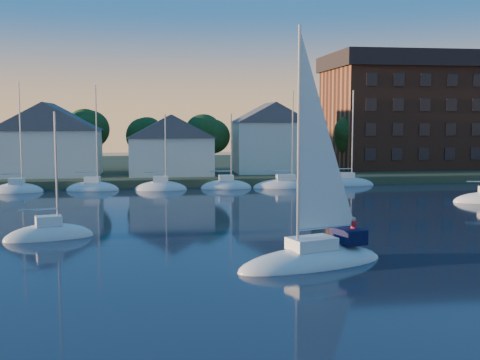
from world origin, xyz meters
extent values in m
plane|color=black|center=(0.00, 0.00, 0.00)|extent=(260.00, 260.00, 0.00)
cube|color=#373F25|center=(0.00, 75.00, 0.00)|extent=(160.00, 50.00, 2.00)
cube|color=brown|center=(0.00, 52.00, 0.00)|extent=(120.00, 3.00, 1.00)
cube|color=beige|center=(-22.00, 58.00, 4.00)|extent=(13.00, 9.00, 6.00)
cube|color=beige|center=(-6.00, 57.00, 3.50)|extent=(11.00, 8.00, 5.00)
cube|color=beige|center=(8.00, 59.00, 4.50)|extent=(10.00, 8.00, 7.00)
cube|color=brown|center=(34.00, 65.00, 8.50)|extent=(30.00, 16.00, 15.00)
cube|color=black|center=(34.00, 65.00, 17.20)|extent=(31.00, 17.00, 2.40)
cylinder|color=#342618|center=(-26.00, 63.00, 2.75)|extent=(0.50, 0.50, 3.50)
sphere|color=#143312|center=(-26.00, 63.00, 7.20)|extent=(5.40, 5.40, 5.40)
cylinder|color=#342618|center=(-18.00, 63.00, 2.75)|extent=(0.50, 0.50, 3.50)
sphere|color=#143312|center=(-18.00, 63.00, 7.20)|extent=(5.40, 5.40, 5.40)
cylinder|color=#342618|center=(-10.00, 63.00, 2.75)|extent=(0.50, 0.50, 3.50)
sphere|color=#143312|center=(-10.00, 63.00, 7.20)|extent=(5.40, 5.40, 5.40)
cylinder|color=#342618|center=(-2.00, 63.00, 2.75)|extent=(0.50, 0.50, 3.50)
sphere|color=#143312|center=(-2.00, 63.00, 7.20)|extent=(5.40, 5.40, 5.40)
cylinder|color=#342618|center=(6.00, 63.00, 2.75)|extent=(0.50, 0.50, 3.50)
sphere|color=#143312|center=(6.00, 63.00, 7.20)|extent=(5.40, 5.40, 5.40)
cylinder|color=#342618|center=(14.00, 63.00, 2.75)|extent=(0.50, 0.50, 3.50)
sphere|color=#143312|center=(14.00, 63.00, 7.20)|extent=(5.40, 5.40, 5.40)
cylinder|color=#342618|center=(22.00, 63.00, 2.75)|extent=(0.50, 0.50, 3.50)
sphere|color=#143312|center=(22.00, 63.00, 7.20)|extent=(5.40, 5.40, 5.40)
cylinder|color=#342618|center=(30.00, 63.00, 2.75)|extent=(0.50, 0.50, 3.50)
sphere|color=#143312|center=(30.00, 63.00, 7.20)|extent=(5.40, 5.40, 5.40)
cylinder|color=#342618|center=(38.00, 63.00, 2.75)|extent=(0.50, 0.50, 3.50)
sphere|color=#143312|center=(38.00, 63.00, 7.20)|extent=(5.40, 5.40, 5.40)
ellipsoid|color=silver|center=(-24.00, 49.00, 0.00)|extent=(7.50, 2.40, 2.20)
cube|color=white|center=(-24.00, 49.00, 1.30)|extent=(2.10, 1.32, 0.70)
cylinder|color=#A5A8AD|center=(-23.25, 49.00, 5.95)|extent=(0.16, 0.16, 10.00)
cylinder|color=#A5A8AD|center=(-24.82, 49.00, 2.15)|extent=(3.15, 0.12, 0.12)
ellipsoid|color=silver|center=(-16.00, 49.00, 0.00)|extent=(7.50, 2.40, 2.20)
cube|color=white|center=(-16.00, 49.00, 1.30)|extent=(2.10, 1.32, 0.70)
cylinder|color=#A5A8AD|center=(-15.25, 49.00, 5.95)|extent=(0.16, 0.16, 10.00)
cylinder|color=#A5A8AD|center=(-16.82, 49.00, 2.15)|extent=(3.15, 0.12, 0.12)
ellipsoid|color=silver|center=(-8.00, 49.00, 0.00)|extent=(7.50, 2.40, 2.20)
cube|color=white|center=(-8.00, 49.00, 1.30)|extent=(2.10, 1.32, 0.70)
cylinder|color=#A5A8AD|center=(-7.25, 49.00, 5.95)|extent=(0.16, 0.16, 10.00)
cylinder|color=#A5A8AD|center=(-8.82, 49.00, 2.15)|extent=(3.15, 0.12, 0.12)
ellipsoid|color=silver|center=(0.00, 49.00, 0.00)|extent=(7.50, 2.40, 2.20)
cube|color=white|center=(0.00, 49.00, 1.30)|extent=(2.10, 1.32, 0.70)
cylinder|color=#A5A8AD|center=(0.75, 49.00, 5.95)|extent=(0.16, 0.16, 10.00)
cylinder|color=#A5A8AD|center=(-0.82, 49.00, 2.15)|extent=(3.15, 0.12, 0.12)
ellipsoid|color=silver|center=(8.00, 49.00, 0.00)|extent=(7.50, 2.40, 2.20)
cube|color=white|center=(8.00, 49.00, 1.30)|extent=(2.10, 1.32, 0.70)
cylinder|color=#A5A8AD|center=(8.75, 49.00, 5.95)|extent=(0.16, 0.16, 10.00)
cylinder|color=#A5A8AD|center=(7.17, 49.00, 2.15)|extent=(3.15, 0.12, 0.12)
ellipsoid|color=silver|center=(16.00, 49.00, 0.00)|extent=(7.50, 2.40, 2.20)
cube|color=white|center=(16.00, 49.00, 1.30)|extent=(2.10, 1.32, 0.70)
cylinder|color=#A5A8AD|center=(16.75, 49.00, 5.95)|extent=(0.16, 0.16, 10.00)
cylinder|color=#A5A8AD|center=(15.18, 49.00, 2.15)|extent=(3.15, 0.12, 0.12)
ellipsoid|color=silver|center=(0.65, 9.13, 0.00)|extent=(10.08, 5.90, 2.20)
cube|color=white|center=(0.65, 9.13, 1.30)|extent=(3.08, 2.45, 0.70)
cylinder|color=#A5A8AD|center=(-0.26, 8.83, 7.34)|extent=(0.16, 0.16, 12.79)
cylinder|color=#A5A8AD|center=(1.65, 9.46, 2.15)|extent=(3.87, 1.36, 0.12)
cube|color=black|center=(3.20, 9.96, 1.50)|extent=(1.90, 2.20, 0.90)
ellipsoid|color=silver|center=(-15.87, 19.41, 0.00)|extent=(6.61, 3.73, 2.20)
cube|color=white|center=(-15.87, 19.41, 1.30)|extent=(2.01, 1.58, 0.70)
cylinder|color=#A5A8AD|center=(-15.26, 19.58, 4.99)|extent=(0.16, 0.16, 8.08)
cylinder|color=#A5A8AD|center=(-16.53, 19.22, 2.15)|extent=(2.57, 0.85, 0.12)
camera|label=1|loc=(-8.45, -24.37, 8.54)|focal=45.00mm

